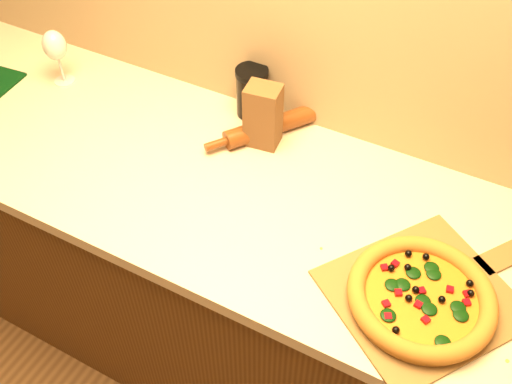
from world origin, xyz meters
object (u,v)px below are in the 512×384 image
object	(u,v)px
rolling_pin	(270,127)
wine_glass	(55,47)
pizza	(421,297)
dark_jar	(252,92)
pizza_peel	(427,293)

from	to	relation	value
rolling_pin	wine_glass	size ratio (longest dim) A/B	1.90
pizza	dark_jar	distance (m)	0.77
pizza_peel	dark_jar	distance (m)	0.76
rolling_pin	wine_glass	distance (m)	0.71
rolling_pin	dark_jar	distance (m)	0.12
wine_glass	pizza	bearing A→B (deg)	-12.64
pizza	dark_jar	xyz separation A→B (m)	(-0.64, 0.42, 0.05)
pizza_peel	pizza	size ratio (longest dim) A/B	1.66
pizza	rolling_pin	size ratio (longest dim) A/B	0.94
pizza	rolling_pin	xyz separation A→B (m)	(-0.55, 0.36, -0.00)
pizza_peel	wine_glass	bearing A→B (deg)	-155.98
pizza_peel	wine_glass	size ratio (longest dim) A/B	2.98
pizza	dark_jar	size ratio (longest dim) A/B	2.09
pizza	wine_glass	distance (m)	1.29
pizza_peel	rolling_pin	distance (m)	0.65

